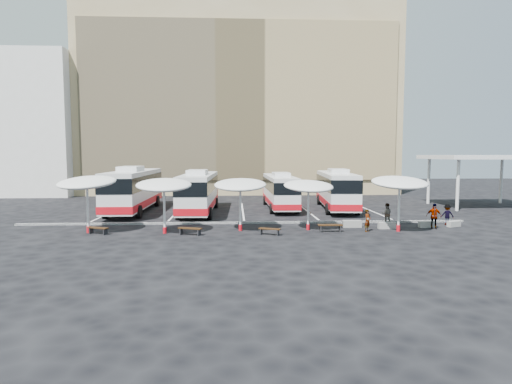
{
  "coord_description": "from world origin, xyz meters",
  "views": [
    {
      "loc": [
        -0.71,
        -31.64,
        5.23
      ],
      "look_at": [
        1.0,
        3.0,
        2.2
      ],
      "focal_mm": 30.0,
      "sensor_mm": 36.0,
      "label": 1
    }
  ],
  "objects_px": {
    "sunshade_4": "(400,183)",
    "wood_bench_0": "(98,229)",
    "passenger_0": "(368,221)",
    "passenger_3": "(447,215)",
    "wood_bench_1": "(190,230)",
    "conc_bench_0": "(352,224)",
    "conc_bench_3": "(454,224)",
    "passenger_2": "(434,216)",
    "bus_1": "(199,191)",
    "sunshade_3": "(308,186)",
    "sunshade_0": "(87,183)",
    "wood_bench_3": "(330,226)",
    "bus_2": "(280,190)",
    "conc_bench_1": "(387,225)",
    "conc_bench_2": "(427,224)",
    "bus_0": "(134,188)",
    "bus_3": "(336,188)",
    "sunshade_2": "(240,185)",
    "sunshade_1": "(164,185)",
    "wood_bench_2": "(270,230)",
    "passenger_1": "(387,214)"
  },
  "relations": [
    {
      "from": "conc_bench_0",
      "to": "passenger_3",
      "type": "relative_size",
      "value": 0.87
    },
    {
      "from": "wood_bench_3",
      "to": "passenger_0",
      "type": "bearing_deg",
      "value": -0.24
    },
    {
      "from": "wood_bench_0",
      "to": "bus_2",
      "type": "bearing_deg",
      "value": 43.77
    },
    {
      "from": "conc_bench_2",
      "to": "passenger_2",
      "type": "relative_size",
      "value": 0.66
    },
    {
      "from": "conc_bench_2",
      "to": "conc_bench_3",
      "type": "bearing_deg",
      "value": 6.48
    },
    {
      "from": "passenger_0",
      "to": "passenger_3",
      "type": "height_order",
      "value": "passenger_3"
    },
    {
      "from": "bus_1",
      "to": "passenger_1",
      "type": "relative_size",
      "value": 7.66
    },
    {
      "from": "sunshade_3",
      "to": "passenger_3",
      "type": "relative_size",
      "value": 2.57
    },
    {
      "from": "conc_bench_2",
      "to": "passenger_2",
      "type": "xyz_separation_m",
      "value": [
        0.21,
        -0.59,
        0.68
      ]
    },
    {
      "from": "conc_bench_3",
      "to": "passenger_2",
      "type": "relative_size",
      "value": 0.6
    },
    {
      "from": "bus_1",
      "to": "bus_2",
      "type": "height_order",
      "value": "bus_1"
    },
    {
      "from": "sunshade_0",
      "to": "bus_1",
      "type": "bearing_deg",
      "value": 55.44
    },
    {
      "from": "bus_1",
      "to": "passenger_0",
      "type": "height_order",
      "value": "bus_1"
    },
    {
      "from": "sunshade_0",
      "to": "sunshade_3",
      "type": "height_order",
      "value": "sunshade_0"
    },
    {
      "from": "sunshade_0",
      "to": "conc_bench_3",
      "type": "xyz_separation_m",
      "value": [
        25.78,
        1.19,
        -3.17
      ]
    },
    {
      "from": "sunshade_3",
      "to": "conc_bench_3",
      "type": "xyz_separation_m",
      "value": [
        10.86,
        0.81,
        -2.85
      ]
    },
    {
      "from": "sunshade_0",
      "to": "sunshade_1",
      "type": "xyz_separation_m",
      "value": [
        5.16,
        -0.51,
        -0.15
      ]
    },
    {
      "from": "bus_0",
      "to": "sunshade_1",
      "type": "distance_m",
      "value": 12.25
    },
    {
      "from": "bus_1",
      "to": "sunshade_3",
      "type": "distance_m",
      "value": 12.45
    },
    {
      "from": "conc_bench_1",
      "to": "bus_3",
      "type": "bearing_deg",
      "value": 95.3
    },
    {
      "from": "sunshade_4",
      "to": "wood_bench_1",
      "type": "xyz_separation_m",
      "value": [
        -14.09,
        -0.71,
        -2.96
      ]
    },
    {
      "from": "bus_0",
      "to": "wood_bench_3",
      "type": "height_order",
      "value": "bus_0"
    },
    {
      "from": "bus_0",
      "to": "bus_3",
      "type": "bearing_deg",
      "value": 2.55
    },
    {
      "from": "bus_0",
      "to": "bus_2",
      "type": "relative_size",
      "value": 1.18
    },
    {
      "from": "sunshade_0",
      "to": "sunshade_3",
      "type": "distance_m",
      "value": 14.93
    },
    {
      "from": "conc_bench_1",
      "to": "conc_bench_2",
      "type": "relative_size",
      "value": 1.02
    },
    {
      "from": "sunshade_2",
      "to": "conc_bench_0",
      "type": "xyz_separation_m",
      "value": [
        8.08,
        1.02,
        -2.92
      ]
    },
    {
      "from": "bus_2",
      "to": "wood_bench_3",
      "type": "bearing_deg",
      "value": -81.46
    },
    {
      "from": "bus_3",
      "to": "conc_bench_3",
      "type": "bearing_deg",
      "value": -53.89
    },
    {
      "from": "wood_bench_3",
      "to": "conc_bench_2",
      "type": "relative_size",
      "value": 1.41
    },
    {
      "from": "bus_0",
      "to": "conc_bench_2",
      "type": "height_order",
      "value": "bus_0"
    },
    {
      "from": "bus_3",
      "to": "sunshade_3",
      "type": "height_order",
      "value": "bus_3"
    },
    {
      "from": "wood_bench_1",
      "to": "wood_bench_3",
      "type": "relative_size",
      "value": 0.97
    },
    {
      "from": "passenger_1",
      "to": "conc_bench_2",
      "type": "bearing_deg",
      "value": 167.16
    },
    {
      "from": "bus_0",
      "to": "sunshade_2",
      "type": "xyz_separation_m",
      "value": [
        9.64,
        -10.51,
        1.02
      ]
    },
    {
      "from": "sunshade_4",
      "to": "wood_bench_0",
      "type": "relative_size",
      "value": 2.61
    },
    {
      "from": "sunshade_3",
      "to": "bus_3",
      "type": "bearing_deg",
      "value": 67.57
    },
    {
      "from": "sunshade_2",
      "to": "conc_bench_2",
      "type": "bearing_deg",
      "value": 2.84
    },
    {
      "from": "bus_1",
      "to": "wood_bench_3",
      "type": "xyz_separation_m",
      "value": [
        9.69,
        -10.06,
        -1.61
      ]
    },
    {
      "from": "conc_bench_1",
      "to": "conc_bench_3",
      "type": "height_order",
      "value": "conc_bench_1"
    },
    {
      "from": "wood_bench_1",
      "to": "sunshade_2",
      "type": "bearing_deg",
      "value": 24.19
    },
    {
      "from": "conc_bench_1",
      "to": "passenger_0",
      "type": "relative_size",
      "value": 0.8
    },
    {
      "from": "sunshade_4",
      "to": "conc_bench_1",
      "type": "distance_m",
      "value": 3.31
    },
    {
      "from": "wood_bench_1",
      "to": "conc_bench_0",
      "type": "relative_size",
      "value": 1.23
    },
    {
      "from": "sunshade_1",
      "to": "sunshade_3",
      "type": "height_order",
      "value": "sunshade_1"
    },
    {
      "from": "bus_1",
      "to": "passenger_0",
      "type": "distance_m",
      "value": 15.92
    },
    {
      "from": "wood_bench_1",
      "to": "conc_bench_2",
      "type": "height_order",
      "value": "wood_bench_1"
    },
    {
      "from": "wood_bench_1",
      "to": "conc_bench_0",
      "type": "bearing_deg",
      "value": 12.38
    },
    {
      "from": "sunshade_0",
      "to": "wood_bench_2",
      "type": "height_order",
      "value": "sunshade_0"
    },
    {
      "from": "sunshade_4",
      "to": "passenger_0",
      "type": "bearing_deg",
      "value": -179.8
    }
  ]
}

